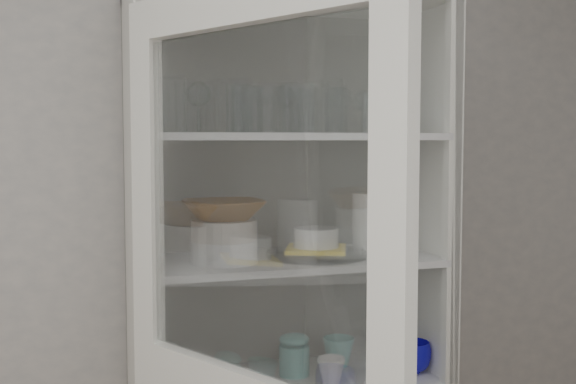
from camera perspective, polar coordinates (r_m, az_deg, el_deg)
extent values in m
cube|color=#979695|center=(2.51, -5.93, -3.66)|extent=(3.60, 0.02, 2.60)
cube|color=white|center=(2.30, -11.80, -10.82)|extent=(0.03, 0.45, 2.10)
cube|color=white|center=(2.58, 10.45, -9.15)|extent=(0.03, 0.45, 2.10)
cube|color=slate|center=(2.59, -1.43, -9.03)|extent=(1.00, 0.03, 2.10)
cube|color=silver|center=(2.44, 0.11, -14.76)|extent=(0.94, 0.42, 0.02)
cube|color=silver|center=(2.34, 0.11, -5.46)|extent=(0.94, 0.42, 0.02)
cube|color=silver|center=(2.31, 0.11, 4.39)|extent=(0.94, 0.42, 0.02)
cube|color=white|center=(1.67, -3.17, 14.83)|extent=(0.45, 0.82, 0.10)
cube|color=white|center=(1.96, -11.03, -0.03)|extent=(0.08, 0.10, 0.80)
cube|color=white|center=(1.37, 8.28, -1.77)|extent=(0.08, 0.10, 0.80)
cube|color=silver|center=(1.65, -3.11, -0.76)|extent=(0.34, 0.65, 0.78)
cylinder|color=silver|center=(2.10, -9.06, 6.79)|extent=(0.09, 0.09, 0.16)
cylinder|color=silver|center=(2.14, -2.84, 6.45)|extent=(0.09, 0.09, 0.13)
cylinder|color=silver|center=(2.18, -1.79, 6.55)|extent=(0.08, 0.08, 0.14)
cylinder|color=silver|center=(2.16, 0.24, 6.67)|extent=(0.10, 0.10, 0.15)
cylinder|color=silver|center=(2.27, 6.83, 6.28)|extent=(0.08, 0.08, 0.13)
cylinder|color=silver|center=(2.29, 8.73, 6.48)|extent=(0.10, 0.10, 0.15)
cylinder|color=silver|center=(2.30, 7.84, 6.38)|extent=(0.09, 0.09, 0.14)
cylinder|color=silver|center=(2.24, -10.15, 6.26)|extent=(0.08, 0.08, 0.13)
cylinder|color=silver|center=(2.28, -3.98, 6.59)|extent=(0.10, 0.10, 0.15)
cylinder|color=silver|center=(2.30, 0.93, 6.36)|extent=(0.08, 0.08, 0.14)
cylinder|color=silver|center=(2.29, 0.05, 6.49)|extent=(0.09, 0.09, 0.15)
cylinder|color=silver|center=(2.34, 3.84, 6.43)|extent=(0.09, 0.09, 0.15)
cylinder|color=white|center=(2.24, -5.07, -4.69)|extent=(0.21, 0.21, 0.07)
cylinder|color=white|center=(2.40, -4.70, -3.62)|extent=(0.19, 0.19, 0.11)
cylinder|color=beige|center=(2.24, -5.08, -3.01)|extent=(0.25, 0.25, 0.06)
imported|color=brown|center=(2.23, -5.09, -1.42)|extent=(0.26, 0.26, 0.06)
cylinder|color=silver|center=(2.35, 2.26, -4.92)|extent=(0.40, 0.40, 0.02)
cube|color=yellow|center=(2.35, 2.26, -4.53)|extent=(0.25, 0.25, 0.01)
cylinder|color=white|center=(2.34, 2.26, -3.61)|extent=(0.19, 0.19, 0.06)
cylinder|color=silver|center=(2.46, 6.67, -2.39)|extent=(0.13, 0.13, 0.20)
imported|color=#0915A2|center=(2.52, 9.72, -12.71)|extent=(0.14, 0.14, 0.10)
imported|color=teal|center=(2.55, 4.02, -12.49)|extent=(0.13, 0.13, 0.10)
imported|color=white|center=(2.38, 3.41, -13.90)|extent=(0.11, 0.11, 0.08)
cylinder|color=teal|center=(2.45, 0.51, -13.15)|extent=(0.10, 0.10, 0.10)
ellipsoid|color=teal|center=(2.44, 0.51, -11.79)|extent=(0.10, 0.10, 0.02)
cylinder|color=white|center=(2.39, -10.04, -13.35)|extent=(0.14, 0.14, 0.13)
cylinder|color=silver|center=(2.26, 1.14, 6.62)|extent=(0.08, 0.08, 0.15)
cylinder|color=silver|center=(2.22, -3.56, 6.53)|extent=(0.07, 0.07, 0.14)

